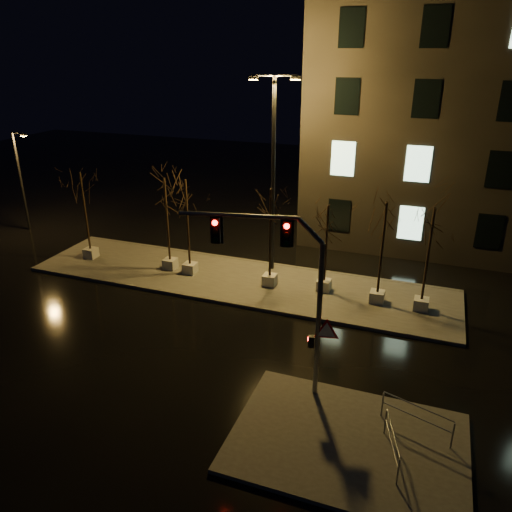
% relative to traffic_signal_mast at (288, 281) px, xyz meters
% --- Properties ---
extents(ground, '(90.00, 90.00, 0.00)m').
position_rel_traffic_signal_mast_xyz_m(ground, '(-4.99, 1.81, -4.33)').
color(ground, black).
rests_on(ground, ground).
extents(median, '(22.00, 5.00, 0.15)m').
position_rel_traffic_signal_mast_xyz_m(median, '(-4.99, 7.81, -4.25)').
color(median, '#403E39').
rests_on(median, ground).
extents(sidewalk_corner, '(7.00, 5.00, 0.15)m').
position_rel_traffic_signal_mast_xyz_m(sidewalk_corner, '(2.51, -1.69, -4.25)').
color(sidewalk_corner, '#403E39').
rests_on(sidewalk_corner, ground).
extents(tree_0, '(1.80, 1.80, 5.01)m').
position_rel_traffic_signal_mast_xyz_m(tree_0, '(-13.85, 7.61, -0.37)').
color(tree_0, '#A6A49B').
rests_on(tree_0, median).
extents(tree_1, '(1.80, 1.80, 5.11)m').
position_rel_traffic_signal_mast_xyz_m(tree_1, '(-8.86, 7.80, -0.30)').
color(tree_1, '#A6A49B').
rests_on(tree_1, median).
extents(tree_2, '(1.80, 1.80, 5.17)m').
position_rel_traffic_signal_mast_xyz_m(tree_2, '(-7.58, 7.65, -0.25)').
color(tree_2, '#A6A49B').
rests_on(tree_2, median).
extents(tree_3, '(1.80, 1.80, 5.09)m').
position_rel_traffic_signal_mast_xyz_m(tree_3, '(-3.17, 7.72, -0.32)').
color(tree_3, '#A6A49B').
rests_on(tree_3, median).
extents(tree_4, '(1.80, 1.80, 4.46)m').
position_rel_traffic_signal_mast_xyz_m(tree_4, '(-0.49, 8.07, -0.79)').
color(tree_4, '#A6A49B').
rests_on(tree_4, median).
extents(tree_5, '(1.80, 1.80, 5.01)m').
position_rel_traffic_signal_mast_xyz_m(tree_5, '(2.13, 7.69, -0.38)').
color(tree_5, '#A6A49B').
rests_on(tree_5, median).
extents(tree_6, '(1.80, 1.80, 4.96)m').
position_rel_traffic_signal_mast_xyz_m(tree_6, '(4.11, 7.65, -0.41)').
color(tree_6, '#A6A49B').
rests_on(tree_6, median).
extents(traffic_signal_mast, '(5.12, 1.10, 6.36)m').
position_rel_traffic_signal_mast_xyz_m(traffic_signal_mast, '(0.00, 0.00, 0.00)').
color(traffic_signal_mast, slate).
rests_on(traffic_signal_mast, sidewalk_corner).
extents(streetlight_main, '(2.41, 1.08, 9.89)m').
position_rel_traffic_signal_mast_xyz_m(streetlight_main, '(-3.70, 9.70, 1.53)').
color(streetlight_main, black).
rests_on(streetlight_main, median).
extents(streetlight_far, '(1.25, 0.33, 6.39)m').
position_rel_traffic_signal_mast_xyz_m(streetlight_far, '(-20.87, 10.47, -0.81)').
color(streetlight_far, black).
rests_on(streetlight_far, ground).
extents(guard_rail_a, '(2.17, 0.76, 0.98)m').
position_rel_traffic_signal_mast_xyz_m(guard_rail_a, '(4.38, -0.59, -3.53)').
color(guard_rail_a, slate).
rests_on(guard_rail_a, sidewalk_corner).
extents(guard_rail_b, '(0.60, 1.94, 0.95)m').
position_rel_traffic_signal_mast_xyz_m(guard_rail_b, '(3.79, -1.94, -3.56)').
color(guard_rail_b, slate).
rests_on(guard_rail_b, sidewalk_corner).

